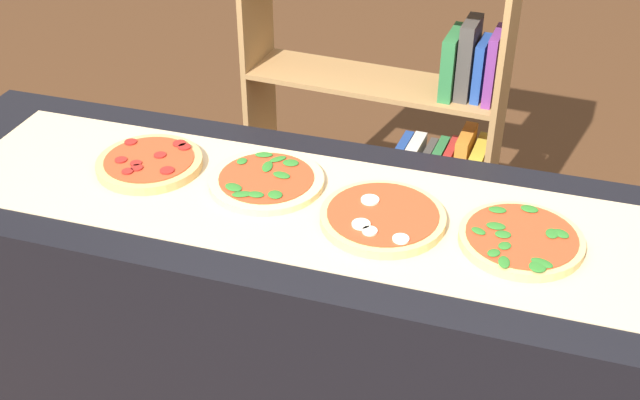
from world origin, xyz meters
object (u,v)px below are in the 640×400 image
Objects in this scene: pizza_pepperoni_0 at (150,163)px; pizza_spinach_1 at (266,180)px; bookshelf at (411,91)px; pizza_spinach_3 at (521,239)px; pizza_mozzarella_2 at (383,217)px.

pizza_pepperoni_0 is 0.94× the size of pizza_spinach_1.
pizza_pepperoni_0 is 1.06m from bookshelf.
pizza_spinach_3 is at bearing -5.87° from pizza_spinach_1.
pizza_spinach_1 is 0.95m from bookshelf.
bookshelf reaches higher than pizza_mozzarella_2.
pizza_pepperoni_0 is at bearing 176.98° from pizza_spinach_3.
pizza_mozzarella_2 is at bearing -178.39° from pizza_spinach_3.
bookshelf is (-0.43, 0.98, -0.17)m from pizza_spinach_3.
pizza_pepperoni_0 is 0.98× the size of pizza_spinach_3.
pizza_mozzarella_2 and pizza_spinach_3 have the same top height.
pizza_pepperoni_0 reaches higher than pizza_spinach_1.
bookshelf is (0.17, 0.92, -0.17)m from pizza_spinach_1.
pizza_spinach_3 is (0.30, 0.01, 0.00)m from pizza_mozzarella_2.
pizza_mozzarella_2 reaches higher than pizza_spinach_1.
pizza_spinach_3 is at bearing -3.02° from pizza_pepperoni_0.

